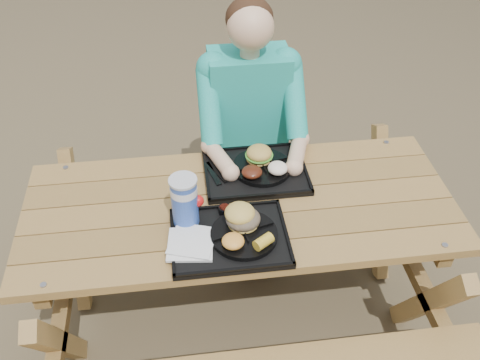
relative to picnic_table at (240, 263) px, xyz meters
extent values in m
plane|color=#999999|center=(0.00, 0.00, -0.38)|extent=(60.00, 60.00, 0.00)
cube|color=black|center=(-0.07, -0.20, 0.39)|extent=(0.45, 0.35, 0.02)
cube|color=black|center=(0.09, 0.18, 0.39)|extent=(0.45, 0.35, 0.02)
cylinder|color=black|center=(-0.01, -0.21, 0.41)|extent=(0.26, 0.26, 0.02)
cylinder|color=black|center=(0.12, 0.19, 0.41)|extent=(0.26, 0.26, 0.02)
cube|color=silver|center=(-0.22, -0.23, 0.40)|extent=(0.19, 0.19, 0.02)
cylinder|color=#153CA4|center=(-0.23, -0.10, 0.50)|extent=(0.10, 0.10, 0.21)
cylinder|color=#320B05|center=(-0.07, -0.07, 0.41)|extent=(0.05, 0.05, 0.03)
cylinder|color=yellow|center=(-0.01, -0.08, 0.41)|extent=(0.05, 0.05, 0.03)
ellipsoid|color=#F3AA40|center=(-0.06, -0.27, 0.44)|extent=(0.09, 0.09, 0.04)
cube|color=black|center=(-0.07, 0.19, 0.40)|extent=(0.10, 0.16, 0.01)
ellipsoid|color=#4C1D0F|center=(0.07, 0.13, 0.44)|extent=(0.09, 0.09, 0.04)
ellipsoid|color=white|center=(0.18, 0.13, 0.44)|extent=(0.09, 0.09, 0.05)
camera|label=1|loc=(-0.21, -1.62, 1.89)|focal=40.00mm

